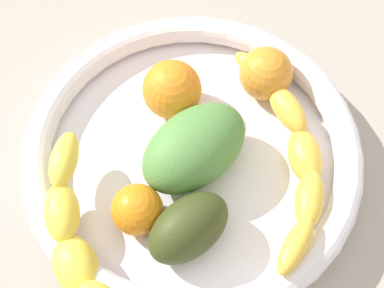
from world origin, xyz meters
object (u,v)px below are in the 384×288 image
Objects in this scene: banana_draped_left at (294,153)px; orange_mid_right at (266,74)px; orange_mid_left at (137,209)px; banana_draped_right at (85,257)px; fruit_bowl at (192,155)px; orange_front at (173,89)px; mango_green at (195,148)px; avocado_dark at (189,228)px.

orange_mid_right is at bearing -4.82° from banana_draped_left.
banana_draped_right is at bearing 119.08° from orange_mid_left.
orange_mid_left is at bearing -60.92° from banana_draped_right.
fruit_bowl is 1.40× the size of banana_draped_right.
mango_green reaches higher than orange_front.
banana_draped_left is 1.01× the size of banana_draped_right.
avocado_dark is at bearing 159.67° from fruit_bowl.
orange_mid_right reaches higher than fruit_bowl.
fruit_bowl is at bearing -55.40° from orange_mid_left.
mango_green is at bearing -60.37° from banana_draped_right.
fruit_bowl is at bearing 6.33° from mango_green.
banana_draped_left is 14.82cm from orange_front.
banana_draped_left is at bearing -71.36° from avocado_dark.
fruit_bowl is 6.99× the size of orange_mid_left.
fruit_bowl is 5.52× the size of orange_front.
orange_mid_left is (3.26, -5.87, -0.55)cm from banana_draped_right.
banana_draped_left is 10.33cm from mango_green.
banana_draped_left is (-4.16, -9.81, 2.07)cm from fruit_bowl.
banana_draped_right is 2.12× the size of mango_green.
banana_draped_left is 2.14× the size of mango_green.
avocado_dark is (-3.46, -4.19, 0.19)cm from orange_mid_left.
orange_front is (6.99, -0.06, 2.67)cm from fruit_bowl.
orange_mid_right is at bearing -59.15° from banana_draped_right.
orange_mid_right is (10.09, -0.85, 0.35)cm from banana_draped_left.
orange_mid_left is (-0.92, 17.16, -0.09)cm from banana_draped_left.
mango_green is (-0.77, -0.09, 2.90)cm from fruit_bowl.
orange_mid_left is 5.44cm from avocado_dark.
banana_draped_left is at bearing 175.18° from orange_mid_right.
orange_front is at bearing 84.29° from orange_mid_right.
fruit_bowl is at bearing -20.33° from avocado_dark.
banana_draped_left is 2.94× the size of avocado_dark.
banana_draped_right is 27.82cm from orange_mid_right.
orange_mid_right is 12.53cm from mango_green.
avocado_dark reaches higher than banana_draped_right.
mango_green reaches higher than fruit_bowl.
orange_front is at bearing 0.20° from mango_green.
avocado_dark reaches higher than fruit_bowl.
avocado_dark is at bearing -91.11° from banana_draped_right.
banana_draped_right is 5.00× the size of orange_mid_left.
mango_green is at bearing 70.78° from banana_draped_left.
fruit_bowl is 9.15cm from orange_mid_left.
mango_green is 8.45cm from avocado_dark.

